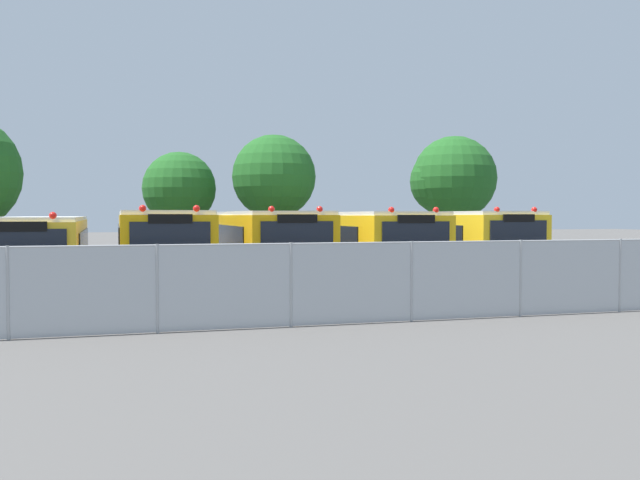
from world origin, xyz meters
name	(u,v)px	position (x,y,z in m)	size (l,w,h in m)	color
ground_plane	(262,287)	(0.00, 0.00, 0.00)	(160.00, 160.00, 0.00)	#514F4C
school_bus_0	(44,251)	(-7.01, -0.26, 1.35)	(2.73, 11.55, 2.56)	yellow
school_bus_1	(158,247)	(-3.51, -0.12, 1.44)	(2.60, 11.70, 2.74)	#EAA80C
school_bus_2	(264,246)	(0.03, -0.22, 1.44)	(2.59, 9.78, 2.74)	#EAA80C
school_bus_3	(360,244)	(3.55, -0.11, 1.43)	(2.69, 10.37, 2.72)	yellow
school_bus_4	(451,243)	(7.19, -0.04, 1.44)	(2.52, 9.53, 2.74)	yellow
tree_1	(177,189)	(-2.12, 10.16, 3.72)	(3.50, 3.50, 5.51)	#4C3823
tree_2	(275,177)	(2.38, 8.85, 4.32)	(4.01, 4.01, 6.33)	#4C3823
tree_3	(450,179)	(11.00, 7.60, 4.26)	(4.26, 4.17, 6.40)	#4C3823
chainlink_fence	(353,281)	(0.43, -8.60, 0.97)	(20.28, 0.07, 1.88)	#9EA0A3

